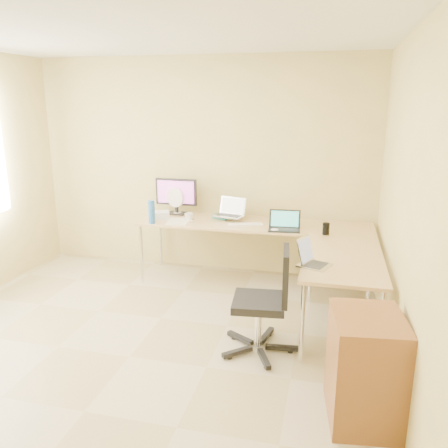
% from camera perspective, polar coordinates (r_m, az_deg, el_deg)
% --- Properties ---
extents(floor, '(4.50, 4.50, 0.00)m').
position_cam_1_polar(floor, '(4.04, -11.79, -15.99)').
color(floor, tan).
rests_on(floor, ground).
extents(ceiling, '(4.50, 4.50, 0.00)m').
position_cam_1_polar(ceiling, '(3.52, -14.24, 23.43)').
color(ceiling, white).
rests_on(ceiling, ground).
extents(wall_back, '(4.50, 0.00, 4.50)m').
position_cam_1_polar(wall_back, '(5.63, -2.71, 7.25)').
color(wall_back, '#E3CB72').
rests_on(wall_back, ground).
extents(wall_right, '(0.00, 4.50, 4.50)m').
position_cam_1_polar(wall_right, '(3.24, 22.67, 0.25)').
color(wall_right, '#E3CB72').
rests_on(wall_right, ground).
extents(desk_main, '(2.65, 0.70, 0.73)m').
position_cam_1_polar(desk_main, '(5.30, 3.76, -3.66)').
color(desk_main, tan).
rests_on(desk_main, ground).
extents(desk_return, '(0.70, 1.30, 0.73)m').
position_cam_1_polar(desk_return, '(4.30, 14.42, -8.69)').
color(desk_return, tan).
rests_on(desk_return, ground).
extents(monitor, '(0.52, 0.17, 0.44)m').
position_cam_1_polar(monitor, '(5.58, -6.00, 3.49)').
color(monitor, black).
rests_on(monitor, desk_main).
extents(book_stack, '(0.28, 0.32, 0.04)m').
position_cam_1_polar(book_stack, '(5.43, 0.12, 1.08)').
color(book_stack, '#256A5A').
rests_on(book_stack, desk_main).
extents(laptop_center, '(0.39, 0.33, 0.21)m').
position_cam_1_polar(laptop_center, '(5.27, 0.70, 2.10)').
color(laptop_center, silver).
rests_on(laptop_center, desk_main).
extents(laptop_black, '(0.35, 0.27, 0.21)m').
position_cam_1_polar(laptop_black, '(4.89, 7.61, 0.40)').
color(laptop_black, black).
rests_on(laptop_black, desk_main).
extents(keyboard, '(0.40, 0.22, 0.02)m').
position_cam_1_polar(keyboard, '(5.08, 2.70, -0.07)').
color(keyboard, white).
rests_on(keyboard, desk_main).
extents(mouse, '(0.09, 0.06, 0.03)m').
position_cam_1_polar(mouse, '(4.87, 6.37, -0.74)').
color(mouse, white).
rests_on(mouse, desk_main).
extents(mug, '(0.11, 0.11, 0.09)m').
position_cam_1_polar(mug, '(5.26, -4.43, 0.87)').
color(mug, white).
rests_on(mug, desk_main).
extents(cd_stack, '(0.12, 0.12, 0.03)m').
position_cam_1_polar(cd_stack, '(5.24, -4.34, 0.44)').
color(cd_stack, white).
rests_on(cd_stack, desk_main).
extents(water_bottle, '(0.08, 0.08, 0.27)m').
position_cam_1_polar(water_bottle, '(5.19, -9.07, 1.51)').
color(water_bottle, '#265DA6').
rests_on(water_bottle, desk_main).
extents(papers, '(0.28, 0.36, 0.01)m').
position_cam_1_polar(papers, '(5.26, -5.84, 0.35)').
color(papers, white).
rests_on(papers, desk_main).
extents(white_box, '(0.28, 0.25, 0.08)m').
position_cam_1_polar(white_box, '(5.41, -8.13, 1.11)').
color(white_box, silver).
rests_on(white_box, desk_main).
extents(desk_fan, '(0.30, 0.30, 0.30)m').
position_cam_1_polar(desk_fan, '(5.60, -5.94, 2.79)').
color(desk_fan, white).
rests_on(desk_fan, desk_main).
extents(black_cup, '(0.07, 0.07, 0.12)m').
position_cam_1_polar(black_cup, '(4.82, 12.68, -0.60)').
color(black_cup, black).
rests_on(black_cup, desk_main).
extents(laptop_return, '(0.35, 0.32, 0.19)m').
position_cam_1_polar(laptop_return, '(3.88, 11.38, -3.85)').
color(laptop_return, silver).
rests_on(laptop_return, desk_return).
extents(office_chair, '(0.61, 0.61, 0.93)m').
position_cam_1_polar(office_chair, '(3.84, 4.41, -9.03)').
color(office_chair, black).
rests_on(office_chair, ground).
extents(cabinet, '(0.51, 0.60, 0.76)m').
position_cam_1_polar(cabinet, '(3.27, 17.28, -17.08)').
color(cabinet, brown).
rests_on(cabinet, ground).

